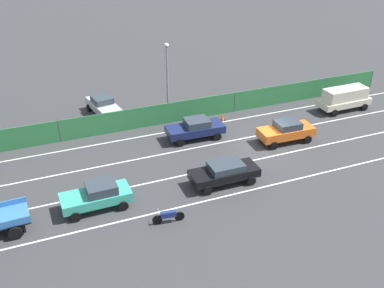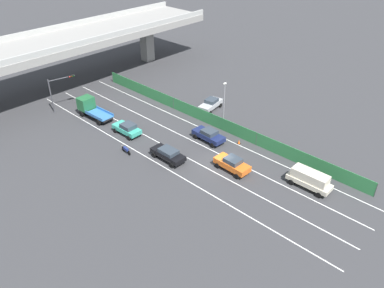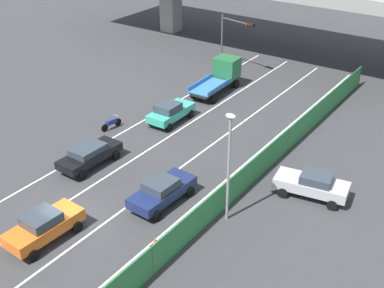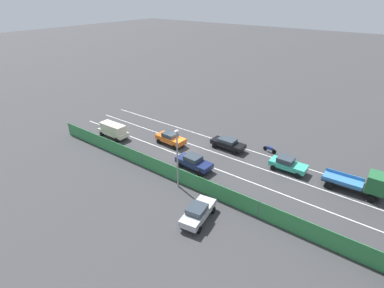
{
  "view_description": "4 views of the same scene",
  "coord_description": "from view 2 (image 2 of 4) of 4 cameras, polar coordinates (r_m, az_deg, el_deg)",
  "views": [
    {
      "loc": [
        -26.75,
        16.88,
        17.1
      ],
      "look_at": [
        -0.93,
        6.45,
        1.93
      ],
      "focal_mm": 42.71,
      "sensor_mm": 36.0,
      "label": 1
    },
    {
      "loc": [
        -29.79,
        -23.58,
        26.46
      ],
      "look_at": [
        -1.52,
        3.07,
        2.2
      ],
      "focal_mm": 35.83,
      "sensor_mm": 36.0,
      "label": 2
    },
    {
      "loc": [
        19.23,
        -15.39,
        18.15
      ],
      "look_at": [
        2.71,
        8.29,
        2.22
      ],
      "focal_mm": 47.78,
      "sensor_mm": 36.0,
      "label": 3
    },
    {
      "loc": [
        28.2,
        23.18,
        19.22
      ],
      "look_at": [
        1.75,
        3.15,
        2.29
      ],
      "focal_mm": 28.34,
      "sensor_mm": 36.0,
      "label": 4
    }
  ],
  "objects": [
    {
      "name": "parked_wagon_silver",
      "position": [
        58.39,
        2.81,
        5.98
      ],
      "size": [
        4.68,
        2.55,
        1.65
      ],
      "color": "#B2B5B7",
      "rests_on": "ground"
    },
    {
      "name": "car_sedan_black",
      "position": [
        46.57,
        -3.59,
        -1.44
      ],
      "size": [
        2.04,
        4.68,
        1.5
      ],
      "color": "black",
      "rests_on": "ground"
    },
    {
      "name": "green_fence",
      "position": [
        53.92,
        2.94,
        3.66
      ],
      "size": [
        0.1,
        45.98,
        1.84
      ],
      "color": "#338447",
      "rests_on": "ground"
    },
    {
      "name": "car_taxi_teal",
      "position": [
        52.43,
        -9.63,
        2.32
      ],
      "size": [
        2.07,
        4.3,
        1.67
      ],
      "color": "teal",
      "rests_on": "ground"
    },
    {
      "name": "flatbed_truck_blue",
      "position": [
        58.19,
        -14.94,
        5.29
      ],
      "size": [
        2.54,
        6.0,
        2.68
      ],
      "color": "black",
      "rests_on": "ground"
    },
    {
      "name": "ground_plane",
      "position": [
        46.3,
        4.07,
        -2.97
      ],
      "size": [
        300.0,
        300.0,
        0.0
      ],
      "primitive_type": "plane",
      "color": "#38383A"
    },
    {
      "name": "lane_line_mid_right",
      "position": [
        51.2,
        -0.69,
        0.86
      ],
      "size": [
        0.14,
        49.88,
        0.01
      ],
      "primitive_type": "cube",
      "color": "silver",
      "rests_on": "ground"
    },
    {
      "name": "street_lamp",
      "position": [
        52.01,
        4.8,
        6.44
      ],
      "size": [
        0.6,
        0.36,
        6.76
      ],
      "color": "gray",
      "rests_on": "ground"
    },
    {
      "name": "car_sedan_navy",
      "position": [
        50.27,
        2.5,
        1.38
      ],
      "size": [
        2.21,
        4.64,
        1.64
      ],
      "color": "navy",
      "rests_on": "ground"
    },
    {
      "name": "lane_line_mid_left",
      "position": [
        49.21,
        -3.4,
        -0.61
      ],
      "size": [
        0.14,
        49.88,
        0.01
      ],
      "primitive_type": "cube",
      "color": "silver",
      "rests_on": "ground"
    },
    {
      "name": "car_taxi_orange",
      "position": [
        44.84,
        6.0,
        -2.93
      ],
      "size": [
        2.13,
        4.44,
        1.71
      ],
      "color": "orange",
      "rests_on": "ground"
    },
    {
      "name": "elevated_overpass",
      "position": [
        67.49,
        -19.03,
        13.81
      ],
      "size": [
        57.0,
        11.18,
        9.02
      ],
      "color": "gray",
      "rests_on": "ground"
    },
    {
      "name": "car_van_cream",
      "position": [
        43.76,
        17.11,
        -4.96
      ],
      "size": [
        2.01,
        4.89,
        2.06
      ],
      "color": "beige",
      "rests_on": "ground"
    },
    {
      "name": "traffic_cone",
      "position": [
        50.27,
        7.01,
        0.33
      ],
      "size": [
        0.47,
        0.47,
        0.61
      ],
      "color": "orange",
      "rests_on": "ground"
    },
    {
      "name": "traffic_light",
      "position": [
        60.26,
        -19.12,
        8.06
      ],
      "size": [
        3.99,
        1.04,
        5.26
      ],
      "color": "#47474C",
      "rests_on": "ground"
    },
    {
      "name": "motorcycle",
      "position": [
        48.64,
        -9.79,
        -0.86
      ],
      "size": [
        0.6,
        1.95,
        0.93
      ],
      "color": "black",
      "rests_on": "ground"
    },
    {
      "name": "lane_line_right_edge",
      "position": [
        53.32,
        1.81,
        2.22
      ],
      "size": [
        0.14,
        49.88,
        0.01
      ],
      "primitive_type": "cube",
      "color": "silver",
      "rests_on": "ground"
    },
    {
      "name": "lane_line_left_edge",
      "position": [
        47.37,
        -6.33,
        -2.19
      ],
      "size": [
        0.14,
        49.88,
        0.01
      ],
      "primitive_type": "cube",
      "color": "silver",
      "rests_on": "ground"
    }
  ]
}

